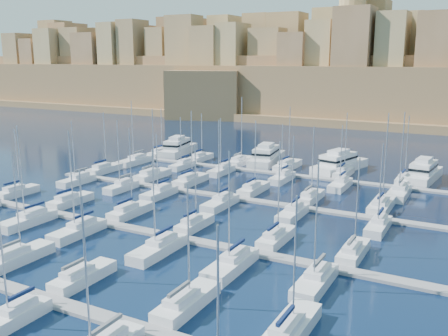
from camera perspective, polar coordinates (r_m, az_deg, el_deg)
The scene contains 50 objects.
ground at distance 81.56m, azimuth -1.32°, elevation -5.37°, with size 600.00×600.00×0.00m, color #061233.
pontoon_near at distance 56.62m, azimuth -19.07°, elevation -14.20°, with size 84.00×2.00×0.40m, color slate.
pontoon_mid_near at distance 71.87m, azimuth -6.08°, elevation -7.77°, with size 84.00×2.00×0.40m, color slate.
pontoon_mid_far at distance 89.96m, azimuth 1.82°, elevation -3.53°, with size 84.00×2.00×0.40m, color slate.
pontoon_far at distance 109.49m, azimuth 6.95°, elevation -0.71°, with size 84.00×2.00×0.40m, color slate.
sailboat_2 at distance 68.07m, azimuth -22.52°, elevation -9.37°, with size 2.83×9.43×14.27m.
sailboat_3 at distance 60.03m, azimuth -15.85°, elevation -11.84°, with size 2.57×8.58×13.34m.
sailboat_4 at distance 52.44m, azimuth -4.33°, elevation -15.08°, with size 2.78×9.27×13.28m.
sailboat_5 at distance 48.19m, azimuth 7.59°, elevation -17.81°, with size 2.87×9.58×13.57m.
sailboat_9 at distance 53.65m, azimuth -22.94°, elevation -15.45°, with size 2.34×7.79×12.50m.
sailboat_12 at distance 100.08m, azimuth -22.52°, elevation -2.53°, with size 2.47×8.23×12.75m.
sailboat_13 at distance 90.85m, azimuth -17.15°, elevation -3.59°, with size 2.65×8.84×11.75m.
sailboat_14 at distance 82.37m, azimuth -10.69°, elevation -4.87°, with size 2.68×8.93×14.48m.
sailboat_15 at distance 75.08m, azimuth -3.42°, elevation -6.40°, with size 2.39×7.95×13.14m.
sailboat_16 at distance 69.83m, azimuth 5.99°, elevation -7.91°, with size 2.62×8.72×14.45m.
sailboat_17 at distance 66.73m, azimuth 14.56°, elevation -9.25°, with size 2.53×8.45×13.22m.
sailboat_19 at distance 82.26m, azimuth -21.46°, elevation -5.55°, with size 2.84×9.48×15.69m.
sailboat_20 at distance 75.10m, azimuth -16.34°, elevation -6.87°, with size 2.81×9.38×15.58m.
sailboat_21 at distance 66.21m, azimuth -7.53°, elevation -9.10°, with size 2.95×9.82×14.25m.
sailboat_22 at distance 60.92m, azimuth 0.84°, elevation -10.95°, with size 2.98×9.93×14.98m.
sailboat_23 at distance 57.62m, azimuth 10.39°, elevation -12.60°, with size 2.78×9.27×14.84m.
sailboat_24 at distance 114.37m, azimuth -13.51°, elevation -0.13°, with size 2.76×9.21×13.69m.
sailboat_25 at distance 106.61m, azimuth -8.19°, elevation -0.80°, with size 2.96×9.88×15.01m.
sailboat_26 at distance 101.32m, azimuth -3.84°, elevation -1.40°, with size 2.93×9.77×15.07m.
sailboat_27 at distance 94.55m, azimuth 3.39°, elevation -2.41°, with size 2.78×9.25×13.98m.
sailboat_28 at distance 90.27m, azimuth 9.84°, elevation -3.30°, with size 2.57×8.57×13.67m.
sailboat_29 at distance 88.17m, azimuth 17.57°, elevation -4.07°, with size 3.06×10.21×16.56m.
sailboat_30 at distance 105.25m, azimuth -16.43°, elevation -1.38°, with size 2.60×8.68×13.30m.
sailboat_31 at distance 98.03m, azimuth -11.62°, elevation -2.12°, with size 2.44×8.13×13.92m.
sailboat_32 at distance 92.37m, azimuth -7.36°, elevation -2.87°, with size 2.62×8.73×12.10m.
sailboat_33 at distance 85.51m, azimuth -0.39°, elevation -3.99°, with size 2.79×9.29×15.33m.
sailboat_34 at distance 80.61m, azimuth 7.84°, elevation -5.15°, with size 2.64×8.79×13.61m.
sailboat_35 at distance 77.44m, azimuth 17.22°, elevation -6.35°, with size 2.54×8.46×13.53m.
sailboat_36 at distance 131.17m, azimuth -7.23°, elevation 1.70°, with size 2.67×8.90×12.83m.
sailboat_37 at distance 124.38m, azimuth -2.67°, elevation 1.19°, with size 2.53×8.45×11.97m.
sailboat_38 at distance 119.69m, azimuth 1.87°, elevation 0.78°, with size 2.81×9.37×16.34m.
sailboat_39 at distance 115.74m, azimuth 7.27°, elevation 0.28°, with size 3.26×10.85×14.55m.
sailboat_40 at distance 110.88m, azimuth 13.50°, elevation -0.52°, with size 2.64×8.80×13.98m.
sailboat_41 at distance 108.32m, azimuth 19.87°, elevation -1.23°, with size 2.51×8.35×14.00m.
sailboat_42 at distance 122.02m, azimuth -10.12°, elevation 0.81°, with size 3.06×10.19×15.49m.
sailboat_43 at distance 115.59m, azimuth -4.78°, elevation 0.30°, with size 2.37×7.90×12.26m.
sailboat_44 at distance 109.92m, azimuth -0.26°, elevation -0.29°, with size 2.63×8.78×12.70m.
sailboat_45 at distance 103.96m, azimuth 6.68°, elevation -1.12°, with size 2.68×8.94×12.29m.
sailboat_46 at distance 100.25m, azimuth 13.16°, elevation -1.87°, with size 2.72×9.06×12.85m.
sailboat_47 at distance 97.44m, azimuth 19.39°, elevation -2.65°, with size 3.14×10.45×15.98m.
motor_yacht_a at distance 132.49m, azimuth -5.30°, elevation 2.29°, with size 7.55×16.48×5.25m.
motor_yacht_b at distance 121.07m, azimuth 4.89°, elevation 1.34°, with size 7.47×17.55×5.25m.
motor_yacht_c at distance 115.47m, azimuth 13.04°, elevation 0.51°, with size 9.21×17.95×5.25m.
motor_yacht_d at distance 111.34m, azimuth 21.85°, elevation -0.50°, with size 6.12×15.58×5.25m.
fortified_city at distance 226.33m, azimuth 18.62°, elevation 9.21°, with size 460.00×108.95×59.52m.
Camera 1 is at (38.34, -67.53, 24.93)m, focal length 40.00 mm.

